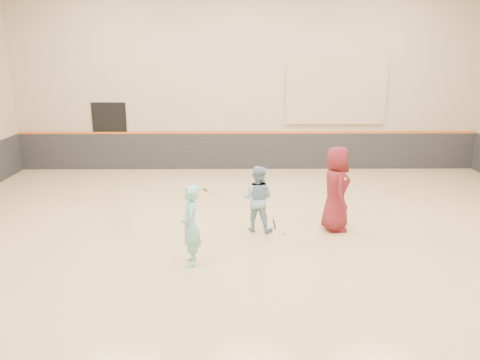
{
  "coord_description": "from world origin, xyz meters",
  "views": [
    {
      "loc": [
        -0.42,
        -9.13,
        3.78
      ],
      "look_at": [
        -0.32,
        0.4,
        1.15
      ],
      "focal_mm": 35.0,
      "sensor_mm": 36.0,
      "label": 1
    }
  ],
  "objects_px": {
    "instructor": "(258,199)",
    "spare_racket": "(201,188)",
    "girl": "(191,226)",
    "young_man": "(336,189)"
  },
  "relations": [
    {
      "from": "instructor",
      "to": "spare_racket",
      "type": "distance_m",
      "value": 3.64
    },
    {
      "from": "girl",
      "to": "spare_racket",
      "type": "relative_size",
      "value": 2.44
    },
    {
      "from": "instructor",
      "to": "young_man",
      "type": "distance_m",
      "value": 1.7
    },
    {
      "from": "instructor",
      "to": "young_man",
      "type": "height_order",
      "value": "young_man"
    },
    {
      "from": "girl",
      "to": "instructor",
      "type": "xyz_separation_m",
      "value": [
        1.28,
        1.68,
        -0.03
      ]
    },
    {
      "from": "young_man",
      "to": "spare_racket",
      "type": "xyz_separation_m",
      "value": [
        -3.16,
        3.2,
        -0.91
      ]
    },
    {
      "from": "instructor",
      "to": "spare_racket",
      "type": "xyz_separation_m",
      "value": [
        -1.47,
        3.25,
        -0.71
      ]
    },
    {
      "from": "spare_racket",
      "to": "young_man",
      "type": "bearing_deg",
      "value": -45.37
    },
    {
      "from": "young_man",
      "to": "spare_racket",
      "type": "height_order",
      "value": "young_man"
    },
    {
      "from": "instructor",
      "to": "young_man",
      "type": "xyz_separation_m",
      "value": [
        1.69,
        0.05,
        0.2
      ]
    }
  ]
}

